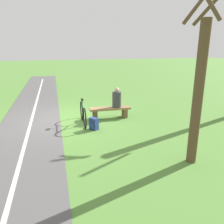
{
  "coord_description": "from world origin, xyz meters",
  "views": [
    {
      "loc": [
        0.34,
        8.59,
        2.81
      ],
      "look_at": [
        -1.38,
        2.59,
        0.96
      ],
      "focal_mm": 35.68,
      "sensor_mm": 36.0,
      "label": 1
    }
  ],
  "objects_px": {
    "bench": "(110,111)",
    "bicycle": "(83,114)",
    "backpack": "(94,124)",
    "person_seated": "(117,99)",
    "tree_far_right": "(199,86)"
  },
  "relations": [
    {
      "from": "person_seated",
      "to": "bicycle",
      "type": "xyz_separation_m",
      "value": [
        1.43,
        0.4,
        -0.39
      ]
    },
    {
      "from": "backpack",
      "to": "tree_far_right",
      "type": "distance_m",
      "value": 3.86
    },
    {
      "from": "bench",
      "to": "bicycle",
      "type": "relative_size",
      "value": 0.94
    },
    {
      "from": "person_seated",
      "to": "tree_far_right",
      "type": "height_order",
      "value": "tree_far_right"
    },
    {
      "from": "person_seated",
      "to": "backpack",
      "type": "relative_size",
      "value": 1.92
    },
    {
      "from": "bicycle",
      "to": "tree_far_right",
      "type": "height_order",
      "value": "tree_far_right"
    },
    {
      "from": "bench",
      "to": "bicycle",
      "type": "distance_m",
      "value": 1.23
    },
    {
      "from": "person_seated",
      "to": "tree_far_right",
      "type": "xyz_separation_m",
      "value": [
        -0.76,
        3.94,
        1.14
      ]
    },
    {
      "from": "backpack",
      "to": "tree_far_right",
      "type": "xyz_separation_m",
      "value": [
        -1.92,
        2.88,
        1.72
      ]
    },
    {
      "from": "bench",
      "to": "backpack",
      "type": "distance_m",
      "value": 1.41
    },
    {
      "from": "bench",
      "to": "backpack",
      "type": "bearing_deg",
      "value": 54.21
    },
    {
      "from": "bicycle",
      "to": "backpack",
      "type": "height_order",
      "value": "bicycle"
    },
    {
      "from": "backpack",
      "to": "tree_far_right",
      "type": "relative_size",
      "value": 0.1
    },
    {
      "from": "backpack",
      "to": "tree_far_right",
      "type": "bearing_deg",
      "value": 123.8
    },
    {
      "from": "bench",
      "to": "bicycle",
      "type": "xyz_separation_m",
      "value": [
        1.15,
        0.42,
        0.09
      ]
    }
  ]
}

